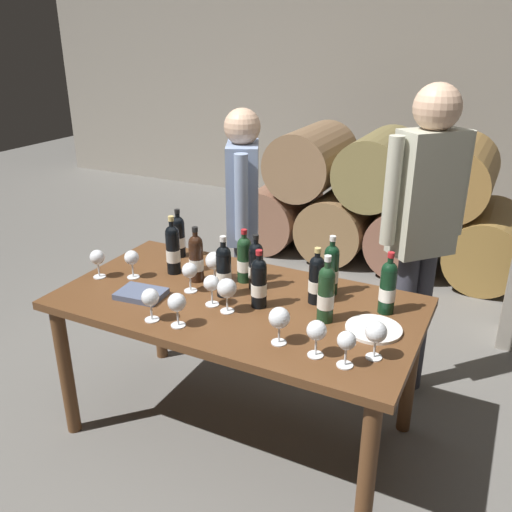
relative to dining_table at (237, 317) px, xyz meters
name	(u,v)px	position (x,y,z in m)	size (l,w,h in m)	color
ground_plane	(239,428)	(0.00, 0.00, -0.67)	(14.00, 14.00, 0.00)	#66635E
cellar_back_wall	(424,85)	(0.00, 4.20, 0.73)	(10.00, 0.24, 2.80)	gray
barrel_stack	(377,202)	(0.00, 2.60, -0.13)	(2.49, 0.90, 1.15)	#865B46
dining_table	(237,317)	(0.00, 0.00, 0.00)	(1.70, 0.90, 0.76)	brown
wine_bottle_0	(326,293)	(0.44, 0.00, 0.22)	(0.07, 0.07, 0.31)	#19381E
wine_bottle_1	(256,265)	(0.02, 0.16, 0.21)	(0.07, 0.07, 0.28)	black
wine_bottle_2	(173,249)	(-0.44, 0.13, 0.23)	(0.07, 0.07, 0.31)	black
wine_bottle_3	(244,259)	(-0.07, 0.20, 0.21)	(0.07, 0.07, 0.28)	#19381E
wine_bottle_4	(331,269)	(0.37, 0.27, 0.22)	(0.07, 0.07, 0.29)	black
wine_bottle_5	(196,258)	(-0.29, 0.10, 0.22)	(0.07, 0.07, 0.29)	black
wine_bottle_6	(224,270)	(-0.08, 0.02, 0.22)	(0.07, 0.07, 0.30)	black
wine_bottle_7	(316,279)	(0.34, 0.15, 0.21)	(0.07, 0.07, 0.27)	black
wine_bottle_8	(388,287)	(0.66, 0.20, 0.22)	(0.07, 0.07, 0.29)	black
wine_bottle_9	(259,282)	(0.12, -0.01, 0.21)	(0.07, 0.07, 0.28)	black
wine_bottle_10	(179,236)	(-0.55, 0.33, 0.21)	(0.07, 0.07, 0.28)	black
wine_glass_0	(317,331)	(0.50, -0.28, 0.20)	(0.08, 0.08, 0.15)	white
wine_glass_1	(177,303)	(-0.11, -0.33, 0.20)	(0.08, 0.08, 0.15)	white
wine_glass_2	(132,259)	(-0.60, -0.02, 0.20)	(0.07, 0.07, 0.15)	white
wine_glass_3	(376,333)	(0.71, -0.19, 0.20)	(0.08, 0.08, 0.16)	white
wine_glass_4	(97,258)	(-0.76, -0.09, 0.20)	(0.08, 0.08, 0.15)	white
wine_glass_5	(214,261)	(-0.19, 0.12, 0.21)	(0.09, 0.09, 0.16)	white
wine_glass_6	(346,342)	(0.62, -0.29, 0.20)	(0.07, 0.07, 0.15)	white
wine_glass_7	(150,298)	(-0.24, -0.34, 0.20)	(0.08, 0.08, 0.15)	white
wine_glass_8	(227,289)	(0.02, -0.12, 0.21)	(0.09, 0.09, 0.16)	white
wine_glass_9	(212,284)	(-0.08, -0.09, 0.20)	(0.07, 0.07, 0.15)	white
wine_glass_10	(279,319)	(0.33, -0.26, 0.20)	(0.09, 0.09, 0.16)	white
wine_glass_11	(190,271)	(-0.25, -0.02, 0.20)	(0.08, 0.08, 0.15)	white
tasting_notebook	(141,294)	(-0.43, -0.17, 0.11)	(0.22, 0.16, 0.03)	#4C5670
serving_plate	(374,329)	(0.65, 0.01, 0.10)	(0.24, 0.24, 0.01)	white
sommelier_presenting	(423,218)	(0.69, 0.75, 0.37)	(0.36, 0.39, 1.72)	#383842
taster_seated_left	(243,214)	(-0.35, 0.72, 0.25)	(0.30, 0.45, 1.54)	#383842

